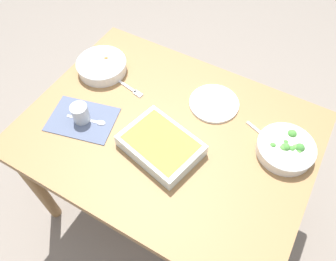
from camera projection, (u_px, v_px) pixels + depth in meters
name	position (u px, v px, depth m)	size (l,w,h in m)	color
ground_plane	(168.00, 201.00, 1.97)	(6.00, 6.00, 0.00)	slate
dining_table	(168.00, 142.00, 1.44)	(1.20, 0.90, 0.74)	olive
placemat	(82.00, 119.00, 1.40)	(0.28, 0.20, 0.00)	#4C5670
stew_bowl	(102.00, 66.00, 1.55)	(0.24, 0.24, 0.06)	silver
broccoli_bowl	(286.00, 148.00, 1.28)	(0.23, 0.23, 0.07)	silver
baking_dish	(161.00, 145.00, 1.28)	(0.34, 0.28, 0.06)	silver
drink_cup	(81.00, 114.00, 1.37)	(0.07, 0.07, 0.08)	#B2BCC6
side_plate	(214.00, 103.00, 1.44)	(0.22, 0.22, 0.01)	white
spoon_by_stew	(110.00, 65.00, 1.58)	(0.07, 0.17, 0.01)	silver
spoon_by_broccoli	(268.00, 139.00, 1.34)	(0.17, 0.08, 0.01)	silver
spoon_spare	(92.00, 121.00, 1.39)	(0.17, 0.06, 0.01)	silver
fork_on_table	(130.00, 88.00, 1.50)	(0.18, 0.05, 0.01)	silver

